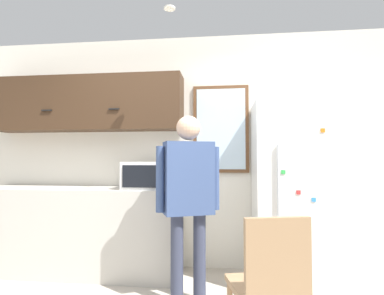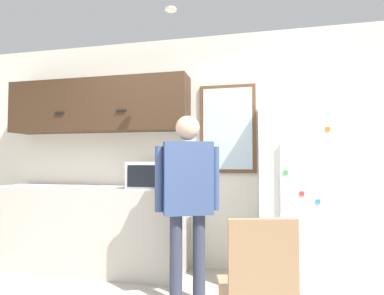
{
  "view_description": "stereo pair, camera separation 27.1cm",
  "coord_description": "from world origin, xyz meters",
  "px_view_note": "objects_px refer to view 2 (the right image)",
  "views": [
    {
      "loc": [
        0.54,
        -1.72,
        1.23
      ],
      "look_at": [
        0.23,
        0.97,
        1.35
      ],
      "focal_mm": 28.0,
      "sensor_mm": 36.0,
      "label": 1
    },
    {
      "loc": [
        0.8,
        -1.67,
        1.23
      ],
      "look_at": [
        0.23,
        0.97,
        1.35
      ],
      "focal_mm": 28.0,
      "sensor_mm": 36.0,
      "label": 2
    }
  ],
  "objects_px": {
    "microwave": "(154,175)",
    "refrigerator": "(302,193)",
    "person": "(188,188)",
    "chair": "(258,284)"
  },
  "relations": [
    {
      "from": "person",
      "to": "chair",
      "type": "height_order",
      "value": "person"
    },
    {
      "from": "refrigerator",
      "to": "chair",
      "type": "height_order",
      "value": "refrigerator"
    },
    {
      "from": "microwave",
      "to": "refrigerator",
      "type": "bearing_deg",
      "value": -0.28
    },
    {
      "from": "microwave",
      "to": "person",
      "type": "height_order",
      "value": "person"
    },
    {
      "from": "refrigerator",
      "to": "chair",
      "type": "relative_size",
      "value": 2.02
    },
    {
      "from": "microwave",
      "to": "chair",
      "type": "height_order",
      "value": "microwave"
    },
    {
      "from": "microwave",
      "to": "chair",
      "type": "bearing_deg",
      "value": -48.2
    },
    {
      "from": "chair",
      "to": "person",
      "type": "bearing_deg",
      "value": -63.49
    },
    {
      "from": "microwave",
      "to": "refrigerator",
      "type": "relative_size",
      "value": 0.28
    },
    {
      "from": "person",
      "to": "chair",
      "type": "relative_size",
      "value": 1.81
    }
  ]
}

